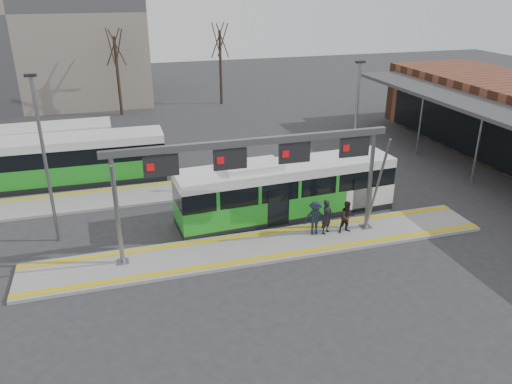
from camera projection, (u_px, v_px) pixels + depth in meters
ground at (264, 248)px, 23.67m from camera, size 120.00×120.00×0.00m
platform_main at (264, 246)px, 23.64m from camera, size 22.00×3.00×0.15m
platform_second at (160, 192)px, 29.64m from camera, size 20.00×3.00×0.15m
tactile_main at (264, 245)px, 23.61m from camera, size 22.00×2.65×0.02m
tactile_second at (157, 184)px, 30.62m from camera, size 20.00×0.35×0.02m
gantry at (256, 161)px, 22.13m from camera, size 13.00×1.68×5.20m
apartment_block at (15, 8)px, 48.13m from camera, size 24.50×12.50×18.40m
hero_bus at (286, 190)px, 26.37m from camera, size 11.84×3.17×3.22m
bg_bus_green at (66, 161)px, 30.63m from camera, size 11.96×2.68×2.98m
bg_bus_blue at (19, 151)px, 32.21m from camera, size 11.79×2.74×3.07m
passenger_a at (327, 217)px, 24.43m from camera, size 0.76×0.68×1.74m
passenger_b at (347, 217)px, 24.53m from camera, size 0.83×0.67×1.64m
passenger_c at (315, 218)px, 24.28m from camera, size 1.23×0.83×1.76m
tree_left at (115, 48)px, 44.76m from camera, size 1.40×1.40×8.07m
tree_mid at (220, 41)px, 48.95m from camera, size 1.40×1.40×8.20m
lamp_west at (45, 158)px, 22.68m from camera, size 0.50×0.25×8.03m
lamp_east at (355, 126)px, 28.33m from camera, size 0.50×0.25×7.70m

